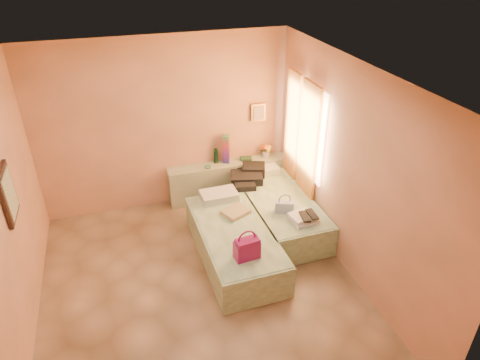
{
  "coord_description": "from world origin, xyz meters",
  "views": [
    {
      "loc": [
        -0.76,
        -4.08,
        4.05
      ],
      "look_at": [
        0.8,
        0.85,
        1.04
      ],
      "focal_mm": 32.0,
      "sensor_mm": 36.0,
      "label": 1
    }
  ],
  "objects_px": {
    "headboard_ledge": "(228,180)",
    "bed_right": "(279,211)",
    "flower_vase": "(266,150)",
    "towel_stack": "(304,218)",
    "bed_left": "(234,243)",
    "water_bottle": "(216,156)",
    "green_book": "(246,158)",
    "magenta_handbag": "(247,248)",
    "blue_handbag": "(284,207)"
  },
  "relations": [
    {
      "from": "bed_left",
      "to": "headboard_ledge",
      "type": "bearing_deg",
      "value": 75.75
    },
    {
      "from": "water_bottle",
      "to": "magenta_handbag",
      "type": "height_order",
      "value": "water_bottle"
    },
    {
      "from": "bed_left",
      "to": "magenta_handbag",
      "type": "bearing_deg",
      "value": -93.14
    },
    {
      "from": "towel_stack",
      "to": "blue_handbag",
      "type": "bearing_deg",
      "value": 120.29
    },
    {
      "from": "blue_handbag",
      "to": "magenta_handbag",
      "type": "bearing_deg",
      "value": -117.91
    },
    {
      "from": "flower_vase",
      "to": "magenta_handbag",
      "type": "relative_size",
      "value": 0.89
    },
    {
      "from": "magenta_handbag",
      "to": "blue_handbag",
      "type": "relative_size",
      "value": 1.17
    },
    {
      "from": "headboard_ledge",
      "to": "flower_vase",
      "type": "bearing_deg",
      "value": 2.22
    },
    {
      "from": "bed_left",
      "to": "flower_vase",
      "type": "xyz_separation_m",
      "value": [
        1.07,
        1.64,
        0.54
      ]
    },
    {
      "from": "bed_left",
      "to": "bed_right",
      "type": "height_order",
      "value": "same"
    },
    {
      "from": "flower_vase",
      "to": "towel_stack",
      "type": "distance_m",
      "value": 1.78
    },
    {
      "from": "bed_left",
      "to": "water_bottle",
      "type": "distance_m",
      "value": 1.78
    },
    {
      "from": "blue_handbag",
      "to": "green_book",
      "type": "bearing_deg",
      "value": 112.56
    },
    {
      "from": "bed_left",
      "to": "green_book",
      "type": "bearing_deg",
      "value": 65.47
    },
    {
      "from": "water_bottle",
      "to": "flower_vase",
      "type": "height_order",
      "value": "flower_vase"
    },
    {
      "from": "blue_handbag",
      "to": "towel_stack",
      "type": "bearing_deg",
      "value": -41.09
    },
    {
      "from": "flower_vase",
      "to": "towel_stack",
      "type": "bearing_deg",
      "value": -92.59
    },
    {
      "from": "bed_right",
      "to": "towel_stack",
      "type": "relative_size",
      "value": 5.71
    },
    {
      "from": "flower_vase",
      "to": "bed_left",
      "type": "bearing_deg",
      "value": -123.09
    },
    {
      "from": "water_bottle",
      "to": "towel_stack",
      "type": "xyz_separation_m",
      "value": [
        0.8,
        -1.82,
        -0.23
      ]
    },
    {
      "from": "green_book",
      "to": "towel_stack",
      "type": "height_order",
      "value": "green_book"
    },
    {
      "from": "green_book",
      "to": "magenta_handbag",
      "type": "xyz_separation_m",
      "value": [
        -0.73,
        -2.27,
        -0.02
      ]
    },
    {
      "from": "green_book",
      "to": "headboard_ledge",
      "type": "bearing_deg",
      "value": -161.63
    },
    {
      "from": "blue_handbag",
      "to": "headboard_ledge",
      "type": "bearing_deg",
      "value": 125.62
    },
    {
      "from": "bed_right",
      "to": "magenta_handbag",
      "type": "relative_size",
      "value": 6.43
    },
    {
      "from": "towel_stack",
      "to": "bed_right",
      "type": "bearing_deg",
      "value": 97.43
    },
    {
      "from": "magenta_handbag",
      "to": "blue_handbag",
      "type": "xyz_separation_m",
      "value": [
        0.84,
        0.79,
        -0.06
      ]
    },
    {
      "from": "headboard_ledge",
      "to": "blue_handbag",
      "type": "relative_size",
      "value": 7.74
    },
    {
      "from": "water_bottle",
      "to": "magenta_handbag",
      "type": "xyz_separation_m",
      "value": [
        -0.21,
        -2.31,
        -0.13
      ]
    },
    {
      "from": "blue_handbag",
      "to": "bed_right",
      "type": "bearing_deg",
      "value": 96.39
    },
    {
      "from": "bed_left",
      "to": "water_bottle",
      "type": "xyz_separation_m",
      "value": [
        0.19,
        1.69,
        0.53
      ]
    },
    {
      "from": "bed_left",
      "to": "flower_vase",
      "type": "relative_size",
      "value": 7.23
    },
    {
      "from": "green_book",
      "to": "magenta_handbag",
      "type": "distance_m",
      "value": 2.39
    },
    {
      "from": "green_book",
      "to": "flower_vase",
      "type": "height_order",
      "value": "flower_vase"
    },
    {
      "from": "water_bottle",
      "to": "green_book",
      "type": "bearing_deg",
      "value": -4.14
    },
    {
      "from": "bed_right",
      "to": "water_bottle",
      "type": "xyz_separation_m",
      "value": [
        -0.71,
        1.13,
        0.53
      ]
    },
    {
      "from": "headboard_ledge",
      "to": "flower_vase",
      "type": "relative_size",
      "value": 7.41
    },
    {
      "from": "bed_left",
      "to": "blue_handbag",
      "type": "xyz_separation_m",
      "value": [
        0.82,
        0.17,
        0.34
      ]
    },
    {
      "from": "water_bottle",
      "to": "towel_stack",
      "type": "bearing_deg",
      "value": -66.28
    },
    {
      "from": "bed_right",
      "to": "water_bottle",
      "type": "relative_size",
      "value": 7.76
    },
    {
      "from": "bed_left",
      "to": "bed_right",
      "type": "relative_size",
      "value": 1.0
    },
    {
      "from": "headboard_ledge",
      "to": "green_book",
      "type": "distance_m",
      "value": 0.48
    },
    {
      "from": "headboard_ledge",
      "to": "bed_right",
      "type": "distance_m",
      "value": 1.18
    },
    {
      "from": "water_bottle",
      "to": "towel_stack",
      "type": "distance_m",
      "value": 2.0
    },
    {
      "from": "bed_left",
      "to": "bed_right",
      "type": "distance_m",
      "value": 1.06
    },
    {
      "from": "towel_stack",
      "to": "bed_left",
      "type": "bearing_deg",
      "value": 172.81
    },
    {
      "from": "water_bottle",
      "to": "flower_vase",
      "type": "distance_m",
      "value": 0.88
    },
    {
      "from": "magenta_handbag",
      "to": "towel_stack",
      "type": "height_order",
      "value": "magenta_handbag"
    },
    {
      "from": "headboard_ledge",
      "to": "bed_right",
      "type": "relative_size",
      "value": 1.02
    },
    {
      "from": "headboard_ledge",
      "to": "magenta_handbag",
      "type": "bearing_deg",
      "value": -100.06
    }
  ]
}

